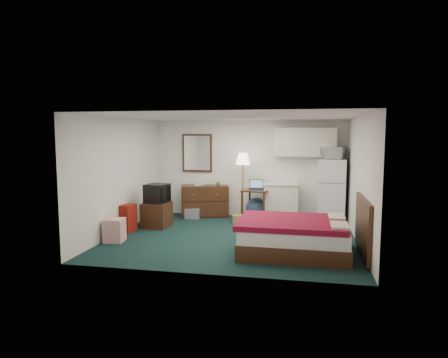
% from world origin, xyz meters
% --- Properties ---
extents(floor, '(5.00, 4.50, 0.01)m').
position_xyz_m(floor, '(0.00, 0.00, 0.00)').
color(floor, black).
rests_on(floor, ground).
extents(ceiling, '(5.00, 4.50, 0.01)m').
position_xyz_m(ceiling, '(0.00, 0.00, 2.50)').
color(ceiling, white).
rests_on(ceiling, walls).
extents(walls, '(5.01, 4.51, 2.50)m').
position_xyz_m(walls, '(0.00, 0.00, 1.25)').
color(walls, white).
rests_on(walls, floor).
extents(mirror, '(0.80, 0.06, 1.00)m').
position_xyz_m(mirror, '(-1.35, 2.22, 1.65)').
color(mirror, white).
rests_on(mirror, walls).
extents(upper_cabinets, '(1.50, 0.35, 0.70)m').
position_xyz_m(upper_cabinets, '(1.45, 2.08, 1.95)').
color(upper_cabinets, white).
rests_on(upper_cabinets, walls).
extents(headboard, '(0.06, 1.56, 1.00)m').
position_xyz_m(headboard, '(2.46, -0.88, 0.55)').
color(headboard, '#372014').
rests_on(headboard, walls).
extents(dresser, '(1.32, 0.89, 0.82)m').
position_xyz_m(dresser, '(-1.09, 1.98, 0.41)').
color(dresser, '#372014').
rests_on(dresser, floor).
extents(floor_lamp, '(0.44, 0.44, 1.68)m').
position_xyz_m(floor_lamp, '(-0.06, 1.82, 0.84)').
color(floor_lamp, '#B98030').
rests_on(floor_lamp, floor).
extents(desk, '(0.74, 0.74, 0.79)m').
position_xyz_m(desk, '(0.30, 1.70, 0.39)').
color(desk, '#372014').
rests_on(desk, floor).
extents(exercise_ball, '(0.67, 0.67, 0.54)m').
position_xyz_m(exercise_ball, '(0.26, 1.96, 0.27)').
color(exercise_ball, '#375380').
rests_on(exercise_ball, floor).
extents(kitchen_counter, '(0.87, 0.69, 0.90)m').
position_xyz_m(kitchen_counter, '(0.88, 1.91, 0.45)').
color(kitchen_counter, white).
rests_on(kitchen_counter, floor).
extents(fridge, '(0.73, 0.73, 1.55)m').
position_xyz_m(fridge, '(2.13, 1.88, 0.78)').
color(fridge, white).
rests_on(fridge, floor).
extents(bed, '(1.92, 1.50, 0.61)m').
position_xyz_m(bed, '(1.28, -0.88, 0.30)').
color(bed, '#500413').
rests_on(bed, floor).
extents(tv_stand, '(0.60, 0.65, 0.57)m').
position_xyz_m(tv_stand, '(-1.90, 0.60, 0.28)').
color(tv_stand, '#372014').
rests_on(tv_stand, floor).
extents(suitcase, '(0.29, 0.40, 0.60)m').
position_xyz_m(suitcase, '(-2.35, 0.05, 0.30)').
color(suitcase, maroon).
rests_on(suitcase, floor).
extents(retail_box, '(0.41, 0.41, 0.46)m').
position_xyz_m(retail_box, '(-2.27, -0.78, 0.23)').
color(retail_box, white).
rests_on(retail_box, floor).
extents(file_bin, '(0.39, 0.30, 0.26)m').
position_xyz_m(file_bin, '(-1.33, 1.68, 0.13)').
color(file_bin, gray).
rests_on(file_bin, floor).
extents(cardboard_box_a, '(0.30, 0.28, 0.21)m').
position_xyz_m(cardboard_box_a, '(-0.11, 1.32, 0.10)').
color(cardboard_box_a, '#99653E').
rests_on(cardboard_box_a, floor).
extents(cardboard_box_b, '(0.31, 0.34, 0.28)m').
position_xyz_m(cardboard_box_b, '(0.58, 1.30, 0.14)').
color(cardboard_box_b, '#99653E').
rests_on(cardboard_box_b, floor).
extents(laptop, '(0.36, 0.31, 0.23)m').
position_xyz_m(laptop, '(0.30, 1.67, 0.90)').
color(laptop, black).
rests_on(laptop, desk).
extents(crt_tv, '(0.56, 0.59, 0.43)m').
position_xyz_m(crt_tv, '(-1.88, 0.61, 0.79)').
color(crt_tv, black).
rests_on(crt_tv, tv_stand).
extents(microwave, '(0.61, 0.48, 0.36)m').
position_xyz_m(microwave, '(2.11, 1.86, 1.73)').
color(microwave, white).
rests_on(microwave, fridge).
extents(book_a, '(0.15, 0.07, 0.22)m').
position_xyz_m(book_a, '(-1.34, 1.84, 0.93)').
color(book_a, '#99653E').
rests_on(book_a, dresser).
extents(book_b, '(0.13, 0.11, 0.20)m').
position_xyz_m(book_b, '(-1.24, 2.00, 0.93)').
color(book_b, '#99653E').
rests_on(book_b, dresser).
extents(mug, '(0.16, 0.15, 0.13)m').
position_xyz_m(mug, '(-0.73, 1.94, 0.89)').
color(mug, '#408D3C').
rests_on(mug, dresser).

